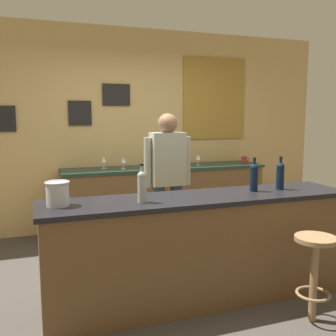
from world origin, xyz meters
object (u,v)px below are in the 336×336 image
at_px(coffee_mug, 244,160).
at_px(wine_glass_b, 123,161).
at_px(wine_bottle_c, 280,175).
at_px(wine_glass_c, 198,157).
at_px(wine_bottle_b, 254,176).
at_px(wine_bottle_a, 142,185).
at_px(bartender, 168,178).
at_px(bar_stool, 315,264).
at_px(ice_bucket, 58,193).
at_px(wine_glass_a, 104,160).

bearing_deg(coffee_mug, wine_glass_b, -178.36).
relative_size(wine_bottle_c, wine_glass_b, 1.97).
xyz_separation_m(wine_glass_b, wine_glass_c, (1.09, 0.02, 0.00)).
bearing_deg(wine_bottle_b, wine_bottle_c, -1.17).
distance_m(wine_bottle_a, wine_glass_c, 2.52).
height_order(wine_bottle_a, wine_glass_c, wine_bottle_a).
relative_size(bartender, wine_glass_b, 10.45).
distance_m(wine_glass_b, coffee_mug, 1.86).
bearing_deg(wine_bottle_c, bar_stool, -101.59).
bearing_deg(ice_bucket, bartender, 36.07).
bearing_deg(bartender, wine_glass_b, 101.60).
relative_size(bartender, wine_bottle_a, 5.29).
height_order(wine_bottle_a, wine_bottle_b, same).
relative_size(wine_glass_b, wine_glass_c, 1.00).
relative_size(wine_bottle_b, ice_bucket, 1.63).
xyz_separation_m(wine_glass_a, wine_glass_b, (0.23, -0.14, 0.00)).
height_order(wine_glass_a, wine_glass_b, same).
height_order(wine_bottle_b, ice_bucket, wine_bottle_b).
bearing_deg(wine_glass_b, coffee_mug, 1.64).
bearing_deg(ice_bucket, coffee_mug, 35.63).
bearing_deg(bar_stool, wine_bottle_b, 101.98).
bearing_deg(coffee_mug, wine_glass_c, -177.70).
xyz_separation_m(wine_bottle_a, wine_bottle_c, (1.35, 0.09, 0.00)).
bearing_deg(wine_glass_a, bar_stool, -68.01).
height_order(bartender, wine_glass_c, bartender).
bearing_deg(bartender, wine_bottle_b, -59.25).
relative_size(bar_stool, wine_glass_a, 4.39).
bearing_deg(wine_glass_b, bar_stool, -71.47).
xyz_separation_m(wine_bottle_c, wine_glass_a, (-1.25, 2.11, -0.05)).
height_order(wine_bottle_b, wine_glass_b, wine_bottle_b).
bearing_deg(ice_bucket, wine_bottle_c, -0.16).
bearing_deg(bar_stool, wine_bottle_a, 155.03).
xyz_separation_m(bartender, coffee_mug, (1.63, 1.15, 0.01)).
bearing_deg(wine_bottle_b, wine_bottle_a, -174.68).
bearing_deg(wine_bottle_b, coffee_mug, 61.12).
height_order(bar_stool, wine_glass_b, wine_glass_b).
height_order(bartender, bar_stool, bartender).
relative_size(bartender, ice_bucket, 8.61).
xyz_separation_m(bartender, wine_bottle_a, (-0.56, -0.97, 0.12)).
xyz_separation_m(bar_stool, coffee_mug, (0.97, 2.68, 0.49)).
distance_m(wine_glass_b, wine_glass_c, 1.09).
xyz_separation_m(bar_stool, wine_glass_c, (0.20, 2.65, 0.55)).
distance_m(wine_bottle_c, wine_glass_b, 2.22).
bearing_deg(bar_stool, ice_bucket, 160.19).
distance_m(wine_bottle_c, ice_bucket, 1.98).
bearing_deg(bartender, wine_bottle_a, -119.99).
bearing_deg(coffee_mug, wine_bottle_a, -135.89).
bearing_deg(bar_stool, wine_glass_a, 111.99).
xyz_separation_m(bar_stool, wine_bottle_b, (-0.14, 0.66, 0.60)).
xyz_separation_m(bar_stool, ice_bucket, (-1.84, 0.66, 0.56)).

